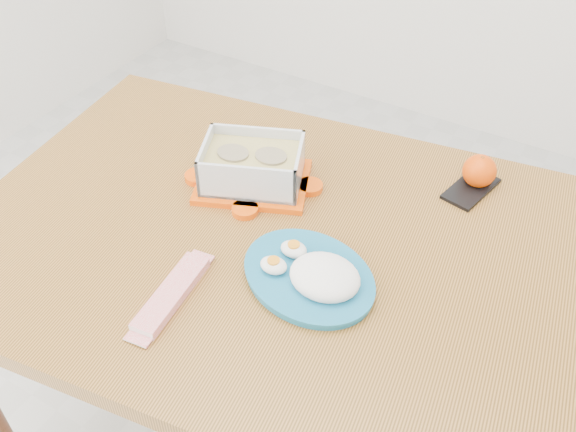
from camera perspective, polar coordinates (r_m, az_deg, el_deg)
The scene contains 6 objects.
dining_table at distance 1.27m, azimuth 0.00°, elevation -5.22°, with size 1.35×0.99×0.75m.
food_container at distance 1.30m, azimuth -3.18°, elevation 4.45°, with size 0.27×0.24×0.10m.
orange_fruit at distance 1.36m, azimuth 16.65°, elevation 3.86°, with size 0.07×0.07×0.07m, color #FF5A05.
rice_plate at distance 1.11m, azimuth 2.30°, elevation -5.17°, with size 0.31×0.31×0.07m.
candy_bar at distance 1.11m, azimuth -10.31°, elevation -6.81°, with size 0.18×0.05×0.02m, color red.
smartphone at distance 1.36m, azimuth 15.95°, elevation 2.35°, with size 0.07×0.13×0.01m, color black.
Camera 1 is at (0.46, -0.71, 1.58)m, focal length 40.00 mm.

